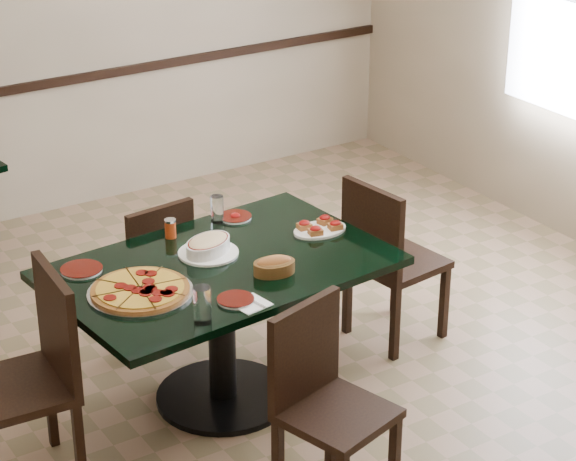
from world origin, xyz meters
TOP-DOWN VIEW (x-y plane):
  - floor at (0.00, 0.00)m, footprint 5.50×5.50m
  - room_shell at (1.02, 1.73)m, footprint 5.50×5.50m
  - main_table at (-0.34, 0.07)m, footprint 1.65×1.14m
  - chair_far at (-0.38, 0.75)m, footprint 0.43×0.43m
  - chair_near at (-0.33, -0.79)m, footprint 0.51×0.51m
  - chair_right at (0.68, 0.11)m, footprint 0.48×0.48m
  - chair_left at (-1.32, -0.04)m, footprint 0.49×0.49m
  - pepperoni_pizza at (-0.79, -0.00)m, footprint 0.48×0.48m
  - lasagna_casserole at (-0.34, 0.19)m, footprint 0.31×0.29m
  - bread_basket at (-0.18, -0.15)m, footprint 0.22×0.18m
  - bruschetta_platter at (0.26, 0.12)m, footprint 0.29×0.20m
  - side_plate_near at (-0.46, -0.29)m, footprint 0.17×0.17m
  - side_plate_far_r at (-0.02, 0.49)m, footprint 0.17×0.17m
  - side_plate_far_l at (-0.92, 0.35)m, footprint 0.20×0.20m
  - napkin_setting at (-0.42, -0.35)m, footprint 0.17×0.17m
  - water_glass_a at (-0.12, 0.49)m, footprint 0.07×0.07m
  - water_glass_b at (-0.68, -0.38)m, footprint 0.08×0.08m
  - pepper_shaker at (-0.40, 0.46)m, footprint 0.06×0.06m

SIDE VIEW (x-z plane):
  - floor at x=0.00m, z-range 0.00..0.00m
  - chair_far at x=-0.38m, z-range 0.05..0.88m
  - chair_near at x=-0.33m, z-range 0.05..0.94m
  - chair_right at x=0.68m, z-range 0.06..0.98m
  - chair_left at x=-1.32m, z-range 0.06..1.05m
  - main_table at x=-0.34m, z-range 0.19..0.94m
  - napkin_setting at x=-0.42m, z-range 0.75..0.76m
  - side_plate_near at x=-0.46m, z-range 0.75..0.77m
  - side_plate_far_l at x=-0.92m, z-range 0.75..0.77m
  - side_plate_far_r at x=-0.02m, z-range 0.74..0.77m
  - pepperoni_pizza at x=-0.79m, z-range 0.75..0.79m
  - bruschetta_platter at x=0.26m, z-range 0.75..0.80m
  - bread_basket at x=-0.18m, z-range 0.74..0.83m
  - lasagna_casserole at x=-0.34m, z-range 0.75..0.84m
  - pepper_shaker at x=-0.40m, z-range 0.75..0.85m
  - water_glass_a at x=-0.12m, z-range 0.75..0.89m
  - water_glass_b at x=-0.68m, z-range 0.75..0.92m
  - room_shell at x=1.02m, z-range -1.58..3.92m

